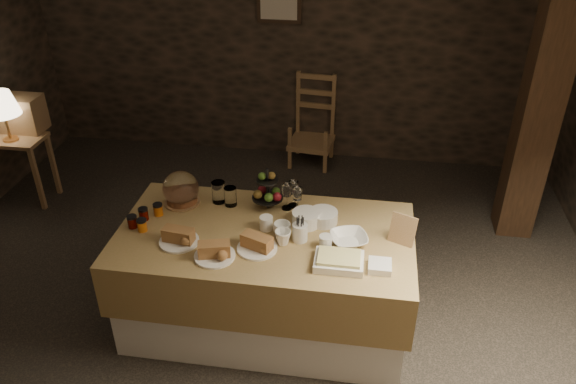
# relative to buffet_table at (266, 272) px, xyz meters

# --- Properties ---
(ground_plane) EXTENTS (5.50, 5.00, 0.01)m
(ground_plane) POSITION_rel_buffet_table_xyz_m (-0.19, 0.21, -0.45)
(ground_plane) COLOR black
(ground_plane) RESTS_ON ground
(room_shell) EXTENTS (5.52, 5.02, 2.60)m
(room_shell) POSITION_rel_buffet_table_xyz_m (-0.19, 0.21, 1.11)
(room_shell) COLOR black
(room_shell) RESTS_ON ground
(buffet_table) EXTENTS (1.98, 1.05, 0.78)m
(buffet_table) POSITION_rel_buffet_table_xyz_m (0.00, 0.00, 0.00)
(buffet_table) COLOR silver
(buffet_table) RESTS_ON ground_plane
(console_table) EXTENTS (0.63, 0.36, 0.67)m
(console_table) POSITION_rel_buffet_table_xyz_m (-2.69, 1.31, 0.09)
(console_table) COLOR olive
(console_table) RESTS_ON ground_plane
(table_lamp) EXTENTS (0.31, 0.31, 0.47)m
(table_lamp) POSITION_rel_buffet_table_xyz_m (-2.64, 1.26, 0.58)
(table_lamp) COLOR tan
(table_lamp) RESTS_ON console_table
(wine_rack) EXTENTS (0.42, 0.26, 0.34)m
(wine_rack) POSITION_rel_buffet_table_xyz_m (-2.64, 1.49, 0.39)
(wine_rack) COLOR olive
(wine_rack) RESTS_ON console_table
(chair) EXTENTS (0.50, 0.48, 0.76)m
(chair) POSITION_rel_buffet_table_xyz_m (0.04, 2.56, -0.02)
(chair) COLOR olive
(chair) RESTS_ON ground_plane
(timber_column) EXTENTS (0.30, 0.30, 2.60)m
(timber_column) POSITION_rel_buffet_table_xyz_m (2.00, 1.51, 0.85)
(timber_column) COLOR black
(timber_column) RESTS_ON ground_plane
(plate_stack_a) EXTENTS (0.19, 0.19, 0.10)m
(plate_stack_a) POSITION_rel_buffet_table_xyz_m (0.26, 0.14, 0.38)
(plate_stack_a) COLOR white
(plate_stack_a) RESTS_ON buffet_table
(plate_stack_b) EXTENTS (0.20, 0.20, 0.08)m
(plate_stack_b) POSITION_rel_buffet_table_xyz_m (0.37, 0.19, 0.38)
(plate_stack_b) COLOR white
(plate_stack_b) RESTS_ON buffet_table
(cutlery_holder) EXTENTS (0.10, 0.10, 0.12)m
(cutlery_holder) POSITION_rel_buffet_table_xyz_m (0.24, -0.04, 0.39)
(cutlery_holder) COLOR white
(cutlery_holder) RESTS_ON buffet_table
(cup_a) EXTENTS (0.12, 0.12, 0.09)m
(cup_a) POSITION_rel_buffet_table_xyz_m (0.12, -0.01, 0.38)
(cup_a) COLOR white
(cup_a) RESTS_ON buffet_table
(cup_b) EXTENTS (0.12, 0.12, 0.10)m
(cup_b) POSITION_rel_buffet_table_xyz_m (0.14, -0.10, 0.38)
(cup_b) COLOR white
(cup_b) RESTS_ON buffet_table
(mug_c) EXTENTS (0.09, 0.09, 0.09)m
(mug_c) POSITION_rel_buffet_table_xyz_m (0.00, 0.05, 0.38)
(mug_c) COLOR white
(mug_c) RESTS_ON buffet_table
(mug_d) EXTENTS (0.08, 0.08, 0.09)m
(mug_d) POSITION_rel_buffet_table_xyz_m (0.42, -0.10, 0.38)
(mug_d) COLOR white
(mug_d) RESTS_ON buffet_table
(bowl) EXTENTS (0.30, 0.30, 0.06)m
(bowl) POSITION_rel_buffet_table_xyz_m (0.56, -0.02, 0.36)
(bowl) COLOR white
(bowl) RESTS_ON buffet_table
(cake_dome) EXTENTS (0.26, 0.26, 0.26)m
(cake_dome) POSITION_rel_buffet_table_xyz_m (-0.66, 0.28, 0.44)
(cake_dome) COLOR olive
(cake_dome) RESTS_ON buffet_table
(fruit_stand) EXTENTS (0.22, 0.22, 0.31)m
(fruit_stand) POSITION_rel_buffet_table_xyz_m (-0.03, 0.31, 0.46)
(fruit_stand) COLOR black
(fruit_stand) RESTS_ON buffet_table
(bread_platter_left) EXTENTS (0.26, 0.26, 0.11)m
(bread_platter_left) POSITION_rel_buffet_table_xyz_m (-0.53, -0.19, 0.37)
(bread_platter_left) COLOR white
(bread_platter_left) RESTS_ON buffet_table
(bread_platter_center) EXTENTS (0.26, 0.26, 0.11)m
(bread_platter_center) POSITION_rel_buffet_table_xyz_m (-0.26, -0.30, 0.37)
(bread_platter_center) COLOR white
(bread_platter_center) RESTS_ON buffet_table
(bread_platter_right) EXTENTS (0.26, 0.26, 0.11)m
(bread_platter_right) POSITION_rel_buffet_table_xyz_m (-0.01, -0.18, 0.37)
(bread_platter_right) COLOR white
(bread_platter_right) RESTS_ON buffet_table
(jam_jars) EXTENTS (0.18, 0.26, 0.07)m
(jam_jars) POSITION_rel_buffet_table_xyz_m (-0.83, -0.01, 0.37)
(jam_jars) COLOR #4E0901
(jam_jars) RESTS_ON buffet_table
(tart_dish) EXTENTS (0.30, 0.22, 0.07)m
(tart_dish) POSITION_rel_buffet_table_xyz_m (0.51, -0.26, 0.37)
(tart_dish) COLOR white
(tart_dish) RESTS_ON buffet_table
(square_dish) EXTENTS (0.14, 0.14, 0.04)m
(square_dish) POSITION_rel_buffet_table_xyz_m (0.76, -0.27, 0.36)
(square_dish) COLOR white
(square_dish) RESTS_ON buffet_table
(menu_frame) EXTENTS (0.18, 0.13, 0.22)m
(menu_frame) POSITION_rel_buffet_table_xyz_m (0.90, 0.03, 0.42)
(menu_frame) COLOR olive
(menu_frame) RESTS_ON buffet_table
(storage_jar_a) EXTENTS (0.10, 0.10, 0.16)m
(storage_jar_a) POSITION_rel_buffet_table_xyz_m (-0.40, 0.34, 0.41)
(storage_jar_a) COLOR white
(storage_jar_a) RESTS_ON buffet_table
(storage_jar_b) EXTENTS (0.09, 0.09, 0.14)m
(storage_jar_b) POSITION_rel_buffet_table_xyz_m (-0.31, 0.31, 0.40)
(storage_jar_b) COLOR white
(storage_jar_b) RESTS_ON buffet_table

